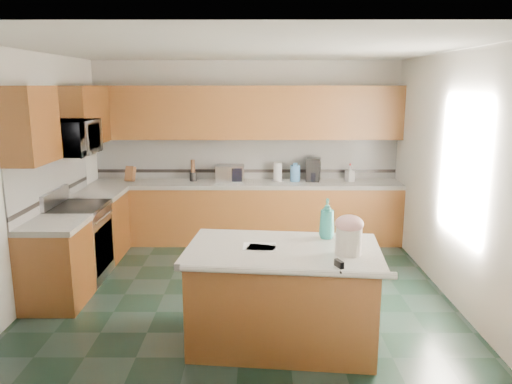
{
  "coord_description": "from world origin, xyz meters",
  "views": [
    {
      "loc": [
        0.16,
        -5.31,
        2.33
      ],
      "look_at": [
        0.15,
        0.35,
        1.12
      ],
      "focal_mm": 35.0,
      "sensor_mm": 36.0,
      "label": 1
    }
  ],
  "objects_px": {
    "soap_bottle_island": "(327,219)",
    "toaster_oven": "(230,173)",
    "island_base": "(282,299)",
    "island_top": "(283,251)",
    "knife_block": "(130,174)",
    "treat_jar": "(349,241)",
    "coffee_maker": "(313,170)"
  },
  "relations": [
    {
      "from": "island_base",
      "to": "soap_bottle_island",
      "type": "distance_m",
      "value": 0.85
    },
    {
      "from": "soap_bottle_island",
      "to": "toaster_oven",
      "type": "height_order",
      "value": "soap_bottle_island"
    },
    {
      "from": "soap_bottle_island",
      "to": "treat_jar",
      "type": "bearing_deg",
      "value": -67.34
    },
    {
      "from": "treat_jar",
      "to": "coffee_maker",
      "type": "relative_size",
      "value": 0.67
    },
    {
      "from": "island_base",
      "to": "knife_block",
      "type": "relative_size",
      "value": 7.18
    },
    {
      "from": "knife_block",
      "to": "toaster_oven",
      "type": "relative_size",
      "value": 0.54
    },
    {
      "from": "island_top",
      "to": "coffee_maker",
      "type": "bearing_deg",
      "value": 84.85
    },
    {
      "from": "soap_bottle_island",
      "to": "knife_block",
      "type": "height_order",
      "value": "soap_bottle_island"
    },
    {
      "from": "island_base",
      "to": "coffee_maker",
      "type": "xyz_separation_m",
      "value": [
        0.61,
        3.16,
        0.66
      ]
    },
    {
      "from": "treat_jar",
      "to": "coffee_maker",
      "type": "distance_m",
      "value": 3.33
    },
    {
      "from": "coffee_maker",
      "to": "soap_bottle_island",
      "type": "bearing_deg",
      "value": -82.51
    },
    {
      "from": "treat_jar",
      "to": "coffee_maker",
      "type": "xyz_separation_m",
      "value": [
        0.07,
        3.33,
        0.06
      ]
    },
    {
      "from": "treat_jar",
      "to": "knife_block",
      "type": "xyz_separation_m",
      "value": [
        -2.68,
        3.3,
        -0.0
      ]
    },
    {
      "from": "soap_bottle_island",
      "to": "coffee_maker",
      "type": "bearing_deg",
      "value": 93.95
    },
    {
      "from": "coffee_maker",
      "to": "toaster_oven",
      "type": "bearing_deg",
      "value": -167.38
    },
    {
      "from": "island_top",
      "to": "soap_bottle_island",
      "type": "xyz_separation_m",
      "value": [
        0.42,
        0.29,
        0.22
      ]
    },
    {
      "from": "soap_bottle_island",
      "to": "knife_block",
      "type": "relative_size",
      "value": 1.68
    },
    {
      "from": "toaster_oven",
      "to": "treat_jar",
      "type": "bearing_deg",
      "value": -71.89
    },
    {
      "from": "toaster_oven",
      "to": "coffee_maker",
      "type": "distance_m",
      "value": 1.26
    },
    {
      "from": "island_base",
      "to": "island_top",
      "type": "height_order",
      "value": "island_top"
    },
    {
      "from": "island_base",
      "to": "coffee_maker",
      "type": "relative_size",
      "value": 4.66
    },
    {
      "from": "island_base",
      "to": "soap_bottle_island",
      "type": "xyz_separation_m",
      "value": [
        0.42,
        0.29,
        0.68
      ]
    },
    {
      "from": "treat_jar",
      "to": "island_base",
      "type": "bearing_deg",
      "value": -178.78
    },
    {
      "from": "soap_bottle_island",
      "to": "toaster_oven",
      "type": "bearing_deg",
      "value": 118.27
    },
    {
      "from": "knife_block",
      "to": "toaster_oven",
      "type": "xyz_separation_m",
      "value": [
        1.49,
        0.0,
        0.01
      ]
    },
    {
      "from": "island_base",
      "to": "island_top",
      "type": "xyz_separation_m",
      "value": [
        0.0,
        0.0,
        0.46
      ]
    },
    {
      "from": "island_top",
      "to": "soap_bottle_island",
      "type": "relative_size",
      "value": 4.54
    },
    {
      "from": "toaster_oven",
      "to": "island_top",
      "type": "bearing_deg",
      "value": -80.11
    },
    {
      "from": "island_base",
      "to": "treat_jar",
      "type": "height_order",
      "value": "treat_jar"
    },
    {
      "from": "island_top",
      "to": "treat_jar",
      "type": "height_order",
      "value": "treat_jar"
    },
    {
      "from": "treat_jar",
      "to": "soap_bottle_island",
      "type": "distance_m",
      "value": 0.48
    },
    {
      "from": "knife_block",
      "to": "island_base",
      "type": "bearing_deg",
      "value": -41.61
    }
  ]
}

